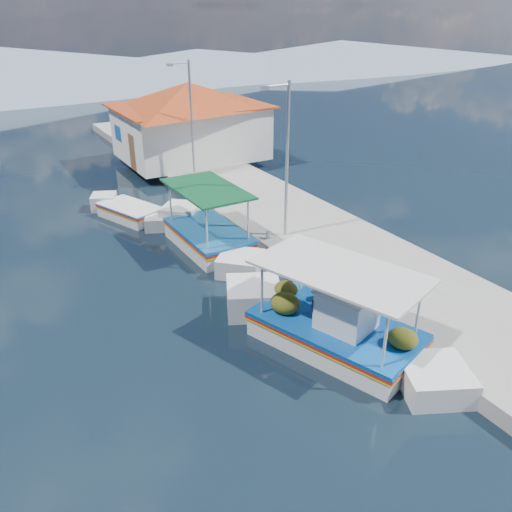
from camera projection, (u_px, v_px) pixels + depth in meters
ground at (203, 295)px, 17.72m from camera, size 160.00×160.00×0.00m
quay at (262, 205)px, 24.95m from camera, size 5.00×44.00×0.50m
bollards at (231, 210)px, 23.24m from camera, size 0.20×17.20×0.30m
main_caique at (334, 329)px, 14.91m from camera, size 4.24×7.93×2.77m
caique_green_canopy at (208, 237)px, 21.10m from camera, size 2.34×7.52×2.81m
caique_blue_hull at (131, 213)px, 24.03m from camera, size 2.83×5.05×0.96m
harbor_building at (190, 119)px, 31.00m from camera, size 10.49×10.49×4.40m
lamp_post_near at (285, 154)px, 19.64m from camera, size 1.21×0.14×6.00m
lamp_post_far at (190, 114)px, 26.65m from camera, size 1.21×0.14×6.00m
mountain_ridge at (58, 67)px, 63.43m from camera, size 171.40×96.00×5.50m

